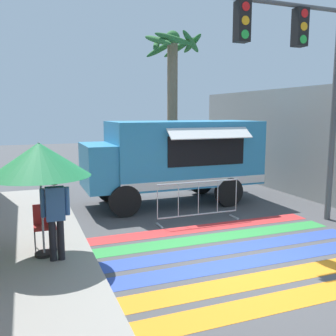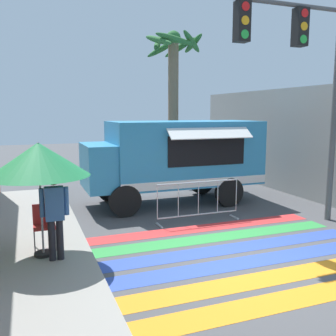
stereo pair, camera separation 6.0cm
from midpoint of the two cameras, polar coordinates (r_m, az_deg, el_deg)
name	(u,v)px [view 2 (the right image)]	position (r m, az deg, el deg)	size (l,w,h in m)	color
ground_plane	(244,260)	(7.86, 11.65, -13.56)	(60.00, 60.00, 0.00)	#4C4C4F
concrete_wall_right	(330,146)	(12.79, 23.54, 3.15)	(0.20, 16.00, 3.78)	gray
crosswalk_painted	(237,255)	(8.06, 10.65, -12.93)	(6.40, 4.36, 0.01)	orange
food_truck	(172,156)	(11.90, 0.73, 1.90)	(5.56, 2.60, 2.65)	#338CBF
traffic_signal_pole	(300,60)	(10.16, 19.58, 15.22)	(3.82, 0.29, 5.84)	#515456
patio_umbrella	(39,160)	(7.46, -18.87, 1.19)	(1.90, 1.90, 2.22)	black
folding_chair	(44,222)	(8.19, -18.16, -7.79)	(0.44, 0.44, 0.90)	#4C4C51
vendor_person	(55,211)	(7.33, -16.66, -6.37)	(0.53, 0.22, 1.66)	black
barricade_front	(198,202)	(10.10, 4.82, -5.12)	(2.35, 0.44, 1.10)	#B7BABF
palm_tree	(174,82)	(15.73, 0.98, 12.98)	(2.36, 2.35, 6.17)	#7A664C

